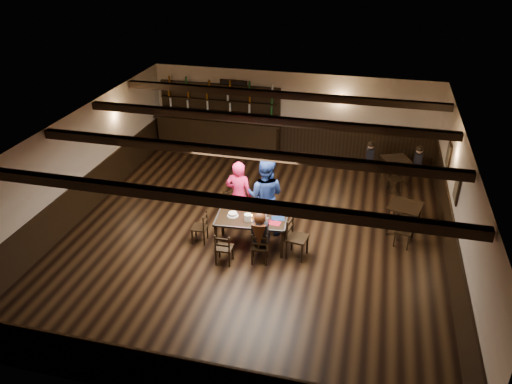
% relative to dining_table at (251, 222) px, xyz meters
% --- Properties ---
extents(ground, '(10.00, 10.00, 0.00)m').
position_rel_dining_table_xyz_m(ground, '(-0.07, 0.49, -0.68)').
color(ground, black).
rests_on(ground, ground).
extents(room_shell, '(9.02, 10.02, 2.71)m').
position_rel_dining_table_xyz_m(room_shell, '(-0.06, 0.53, 1.07)').
color(room_shell, beige).
rests_on(room_shell, ground).
extents(dining_table, '(1.69, 0.95, 0.75)m').
position_rel_dining_table_xyz_m(dining_table, '(0.00, 0.00, 0.00)').
color(dining_table, black).
rests_on(dining_table, ground).
extents(chair_near_left, '(0.37, 0.35, 0.78)m').
position_rel_dining_table_xyz_m(chair_near_left, '(-0.42, -0.82, -0.22)').
color(chair_near_left, black).
rests_on(chair_near_left, ground).
extents(chair_near_right, '(0.42, 0.40, 0.79)m').
position_rel_dining_table_xyz_m(chair_near_right, '(0.34, -0.60, -0.21)').
color(chair_near_right, black).
rests_on(chair_near_right, ground).
extents(chair_end_left, '(0.37, 0.38, 0.77)m').
position_rel_dining_table_xyz_m(chair_end_left, '(-1.17, -0.08, -0.23)').
color(chair_end_left, black).
rests_on(chair_end_left, ground).
extents(chair_end_right, '(0.50, 0.52, 0.98)m').
position_rel_dining_table_xyz_m(chair_end_right, '(1.01, -0.12, -0.10)').
color(chair_end_right, black).
rests_on(chair_end_right, ground).
extents(chair_far_pushed, '(0.50, 0.49, 0.77)m').
position_rel_dining_table_xyz_m(chair_far_pushed, '(-0.82, 1.15, -0.23)').
color(chair_far_pushed, black).
rests_on(chair_far_pushed, ground).
extents(woman_pink, '(0.65, 0.43, 1.79)m').
position_rel_dining_table_xyz_m(woman_pink, '(-0.50, 0.75, 0.22)').
color(woman_pink, '#EC244A').
rests_on(woman_pink, ground).
extents(man_blue, '(0.95, 0.75, 1.91)m').
position_rel_dining_table_xyz_m(man_blue, '(0.15, 0.78, 0.28)').
color(man_blue, navy).
rests_on(man_blue, ground).
extents(seated_person, '(0.35, 0.52, 0.84)m').
position_rel_dining_table_xyz_m(seated_person, '(0.33, -0.55, 0.17)').
color(seated_person, black).
rests_on(seated_person, ground).
extents(cake, '(0.26, 0.26, 0.08)m').
position_rel_dining_table_xyz_m(cake, '(-0.44, 0.02, 0.11)').
color(cake, white).
rests_on(cake, dining_table).
extents(plate_stack_a, '(0.17, 0.17, 0.16)m').
position_rel_dining_table_xyz_m(plate_stack_a, '(-0.06, -0.08, 0.16)').
color(plate_stack_a, white).
rests_on(plate_stack_a, dining_table).
extents(plate_stack_b, '(0.19, 0.19, 0.22)m').
position_rel_dining_table_xyz_m(plate_stack_b, '(0.25, 0.03, 0.19)').
color(plate_stack_b, white).
rests_on(plate_stack_b, dining_table).
extents(tea_light, '(0.05, 0.05, 0.06)m').
position_rel_dining_table_xyz_m(tea_light, '(-0.01, 0.07, 0.10)').
color(tea_light, '#A5A8AD').
rests_on(tea_light, dining_table).
extents(salt_shaker, '(0.04, 0.04, 0.09)m').
position_rel_dining_table_xyz_m(salt_shaker, '(0.38, -0.02, 0.12)').
color(salt_shaker, silver).
rests_on(salt_shaker, dining_table).
extents(pepper_shaker, '(0.04, 0.04, 0.10)m').
position_rel_dining_table_xyz_m(pepper_shaker, '(0.41, -0.02, 0.12)').
color(pepper_shaker, '#A5A8AD').
rests_on(pepper_shaker, dining_table).
extents(drink_glass, '(0.08, 0.08, 0.12)m').
position_rel_dining_table_xyz_m(drink_glass, '(0.29, 0.16, 0.14)').
color(drink_glass, silver).
rests_on(drink_glass, dining_table).
extents(menu_red, '(0.32, 0.24, 0.00)m').
position_rel_dining_table_xyz_m(menu_red, '(0.54, -0.06, 0.08)').
color(menu_red, maroon).
rests_on(menu_red, dining_table).
extents(menu_blue, '(0.33, 0.26, 0.00)m').
position_rel_dining_table_xyz_m(menu_blue, '(0.59, 0.16, 0.08)').
color(menu_blue, navy).
rests_on(menu_blue, dining_table).
extents(bar_counter, '(4.19, 0.70, 2.20)m').
position_rel_dining_table_xyz_m(bar_counter, '(-2.43, 5.21, 0.05)').
color(bar_counter, black).
rests_on(bar_counter, ground).
extents(back_table_a, '(0.90, 0.90, 0.75)m').
position_rel_dining_table_xyz_m(back_table_a, '(3.44, 1.49, -0.03)').
color(back_table_a, black).
rests_on(back_table_a, ground).
extents(back_table_b, '(0.95, 0.95, 0.75)m').
position_rel_dining_table_xyz_m(back_table_b, '(3.23, 4.20, -0.03)').
color(back_table_b, black).
rests_on(back_table_b, ground).
extents(bg_patron_left, '(0.22, 0.35, 0.70)m').
position_rel_dining_table_xyz_m(bg_patron_left, '(2.47, 4.29, 0.14)').
color(bg_patron_left, black).
rests_on(bg_patron_left, ground).
extents(bg_patron_right, '(0.25, 0.37, 0.73)m').
position_rel_dining_table_xyz_m(bg_patron_right, '(3.81, 4.22, 0.16)').
color(bg_patron_right, black).
rests_on(bg_patron_right, ground).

